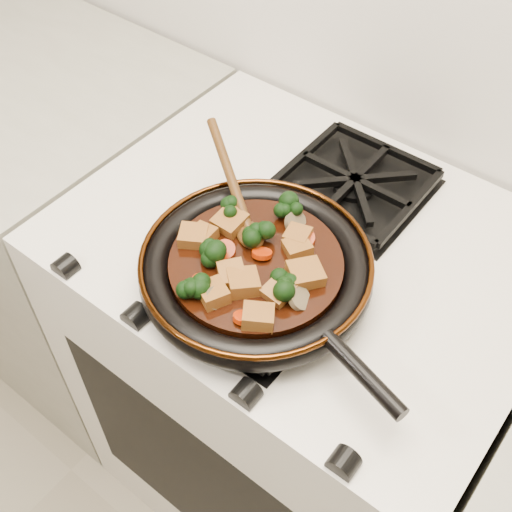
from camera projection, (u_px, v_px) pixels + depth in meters
The scene contains 31 objects.
stove at pixel (294, 381), 1.36m from camera, with size 0.76×0.60×0.90m, color silver.
burner_grate_front at pixel (252, 286), 0.94m from camera, with size 0.23×0.23×0.03m, color black, non-canonical shape.
burner_grate_back at pixel (355, 184), 1.08m from camera, with size 0.23×0.23×0.03m, color black, non-canonical shape.
skillet at pixel (257, 269), 0.92m from camera, with size 0.46×0.34×0.05m.
braising_sauce at pixel (256, 266), 0.92m from camera, with size 0.25×0.25×0.02m, color black.
tofu_cube_0 at pixel (232, 275), 0.88m from camera, with size 0.04×0.04×0.02m, color brown.
tofu_cube_1 at pixel (305, 275), 0.88m from camera, with size 0.04×0.05×0.02m, color brown.
tofu_cube_2 at pixel (193, 237), 0.93m from camera, with size 0.04×0.04×0.02m, color brown.
tofu_cube_3 at pixel (202, 236), 0.93m from camera, with size 0.03×0.04×0.02m, color brown.
tofu_cube_4 at pixel (230, 222), 0.95m from camera, with size 0.04×0.04×0.02m, color brown.
tofu_cube_5 at pixel (279, 292), 0.86m from camera, with size 0.04×0.04×0.02m, color brown.
tofu_cube_6 at pixel (213, 294), 0.86m from camera, with size 0.04×0.04×0.02m, color brown.
tofu_cube_7 at pixel (243, 283), 0.87m from camera, with size 0.04×0.04×0.02m, color brown.
tofu_cube_8 at pixel (298, 236), 0.93m from camera, with size 0.04×0.03×0.02m, color brown.
tofu_cube_9 at pixel (258, 317), 0.84m from camera, with size 0.04×0.04×0.02m, color brown.
tofu_cube_10 at pixel (297, 248), 0.92m from camera, with size 0.03×0.04×0.02m, color brown.
broccoli_floret_0 at pixel (283, 286), 0.87m from camera, with size 0.06×0.06×0.05m, color black, non-canonical shape.
broccoli_floret_1 at pixel (192, 287), 0.86m from camera, with size 0.06×0.06×0.06m, color black, non-canonical shape.
broccoli_floret_2 at pixel (233, 212), 0.96m from camera, with size 0.05×0.05×0.05m, color black, non-canonical shape.
broccoli_floret_3 at pixel (258, 236), 0.92m from camera, with size 0.06×0.06×0.06m, color black, non-canonical shape.
broccoli_floret_4 at pixel (291, 214), 0.96m from camera, with size 0.06×0.06×0.05m, color black, non-canonical shape.
broccoli_floret_5 at pixel (211, 256), 0.90m from camera, with size 0.06×0.06×0.05m, color black, non-canonical shape.
carrot_coin_0 at pixel (243, 318), 0.84m from camera, with size 0.03×0.03×0.01m, color #A32404.
carrot_coin_1 at pixel (262, 254), 0.91m from camera, with size 0.03×0.03×0.01m, color #A32404.
carrot_coin_2 at pixel (200, 282), 0.88m from camera, with size 0.03×0.03×0.01m, color #A32404.
carrot_coin_3 at pixel (225, 250), 0.92m from camera, with size 0.03×0.03×0.01m, color #A32404.
carrot_coin_4 at pixel (305, 239), 0.93m from camera, with size 0.03×0.03×0.01m, color #A32404.
mushroom_slice_0 at pixel (295, 222), 0.95m from camera, with size 0.04×0.04×0.01m, color brown.
mushroom_slice_1 at pixel (214, 298), 0.86m from camera, with size 0.03×0.03×0.01m, color brown.
mushroom_slice_2 at pixel (299, 298), 0.86m from camera, with size 0.04×0.04×0.01m, color brown.
wooden_spoon at pixel (239, 202), 0.96m from camera, with size 0.13×0.10×0.21m.
Camera 1 is at (0.36, 1.10, 1.65)m, focal length 45.00 mm.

